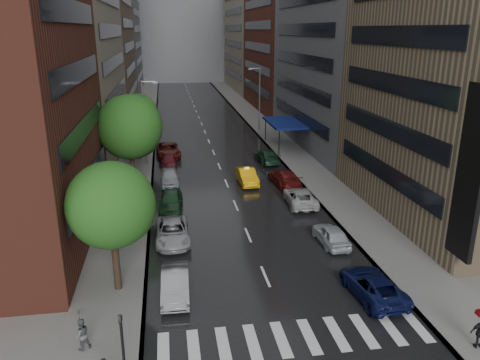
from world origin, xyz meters
name	(u,v)px	position (x,y,z in m)	size (l,w,h in m)	color
ground	(281,314)	(0.00, 0.00, 0.00)	(220.00, 220.00, 0.00)	gray
road	(203,126)	(0.00, 50.00, 0.01)	(14.00, 140.00, 0.01)	black
sidewalk_left	(143,128)	(-9.00, 50.00, 0.07)	(4.00, 140.00, 0.15)	gray
sidewalk_right	(260,124)	(9.00, 50.00, 0.07)	(4.00, 140.00, 0.15)	gray
crosswalk	(295,338)	(0.20, -2.00, 0.01)	(13.15, 2.80, 0.01)	silver
buildings_left	(99,17)	(-15.00, 58.79, 15.99)	(8.00, 108.00, 38.00)	maroon
buildings_right	(290,23)	(15.00, 56.70, 15.03)	(8.05, 109.10, 36.00)	#937A5B
building_far	(181,22)	(0.00, 118.00, 16.00)	(40.00, 14.00, 32.00)	slate
tree_near	(111,205)	(-8.60, 3.77, 5.20)	(4.77, 4.77, 7.60)	#382619
tree_mid	(130,127)	(-8.60, 20.30, 6.12)	(5.61, 5.61, 8.94)	#382619
tree_far	(137,115)	(-8.60, 32.22, 5.10)	(4.68, 4.68, 7.45)	#382619
taxi	(247,176)	(1.93, 21.66, 0.74)	(1.56, 4.48, 1.48)	#F9B10D
parked_cars_left	(170,185)	(-5.40, 20.07, 0.74)	(2.98, 35.27, 1.55)	gray
parked_cars_right	(301,198)	(5.40, 15.08, 0.71)	(2.70, 32.90, 1.49)	#0D133E
ped_black_umbrella	(80,326)	(-9.75, -1.42, 1.40)	(0.96, 0.98, 2.09)	#525258
traffic_light	(123,345)	(-7.60, -4.23, 2.23)	(0.18, 0.15, 3.45)	black
street_lamp_left	(145,120)	(-7.72, 30.00, 4.89)	(1.74, 0.22, 9.00)	gray
street_lamp_right	(259,98)	(7.72, 45.00, 4.89)	(1.74, 0.22, 9.00)	gray
awning	(285,123)	(8.98, 35.00, 3.13)	(4.00, 8.00, 3.12)	navy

